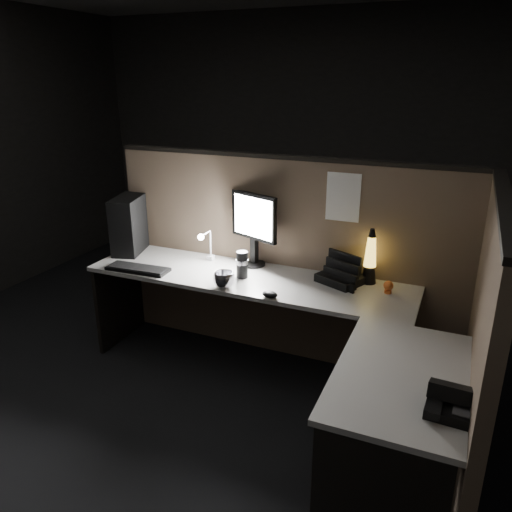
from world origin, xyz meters
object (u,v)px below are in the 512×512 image
at_px(monitor, 254,222).
at_px(lava_lamp, 370,261).
at_px(keyboard, 138,269).
at_px(pc_tower, 130,224).
at_px(desk_phone, 452,402).

distance_m(monitor, lava_lamp, 0.86).
bearing_deg(keyboard, lava_lamp, 12.00).
bearing_deg(monitor, lava_lamp, 20.09).
height_order(monitor, lava_lamp, monitor).
bearing_deg(monitor, keyboard, -127.49).
bearing_deg(pc_tower, desk_phone, -41.31).
bearing_deg(desk_phone, keyboard, 162.48).
height_order(pc_tower, lava_lamp, pc_tower).
xyz_separation_m(pc_tower, monitor, (1.02, 0.09, 0.10)).
relative_size(keyboard, desk_phone, 2.02).
bearing_deg(monitor, pc_tower, -154.03).
xyz_separation_m(pc_tower, desk_phone, (2.45, -1.16, -0.17)).
bearing_deg(lava_lamp, monitor, 179.24).
distance_m(pc_tower, monitor, 1.03).
relative_size(keyboard, lava_lamp, 1.21).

